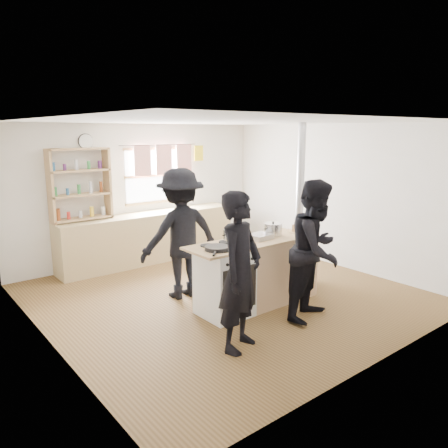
{
  "coord_description": "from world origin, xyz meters",
  "views": [
    {
      "loc": [
        -3.81,
        -4.76,
        2.37
      ],
      "look_at": [
        -0.1,
        -0.1,
        1.1
      ],
      "focal_mm": 35.0,
      "sensor_mm": 36.0,
      "label": 1
    }
  ],
  "objects_px": {
    "thermos": "(183,200)",
    "roast_tray": "(260,236)",
    "stockpot_stove": "(232,235)",
    "person_near_right": "(316,250)",
    "skillet_greens": "(217,248)",
    "bread_board": "(300,229)",
    "person_far": "(181,234)",
    "person_near_left": "(240,272)",
    "stockpot_counter": "(273,229)",
    "cooking_island": "(258,272)",
    "flue_heater": "(298,243)"
  },
  "relations": [
    {
      "from": "skillet_greens",
      "to": "stockpot_stove",
      "type": "relative_size",
      "value": 1.91
    },
    {
      "from": "person_near_right",
      "to": "stockpot_counter",
      "type": "bearing_deg",
      "value": 70.45
    },
    {
      "from": "stockpot_stove",
      "to": "bread_board",
      "type": "relative_size",
      "value": 0.74
    },
    {
      "from": "thermos",
      "to": "stockpot_counter",
      "type": "xyz_separation_m",
      "value": [
        -0.28,
        -2.72,
        -0.05
      ]
    },
    {
      "from": "roast_tray",
      "to": "person_far",
      "type": "relative_size",
      "value": 0.18
    },
    {
      "from": "person_near_right",
      "to": "person_far",
      "type": "xyz_separation_m",
      "value": [
        -0.93,
        1.69,
        0.04
      ]
    },
    {
      "from": "cooking_island",
      "to": "roast_tray",
      "type": "distance_m",
      "value": 0.5
    },
    {
      "from": "cooking_island",
      "to": "flue_heater",
      "type": "distance_m",
      "value": 1.12
    },
    {
      "from": "skillet_greens",
      "to": "roast_tray",
      "type": "distance_m",
      "value": 0.81
    },
    {
      "from": "thermos",
      "to": "person_far",
      "type": "relative_size",
      "value": 0.18
    },
    {
      "from": "thermos",
      "to": "stockpot_stove",
      "type": "xyz_separation_m",
      "value": [
        -0.96,
        -2.63,
        -0.05
      ]
    },
    {
      "from": "person_far",
      "to": "person_near_left",
      "type": "bearing_deg",
      "value": 83.14
    },
    {
      "from": "skillet_greens",
      "to": "bread_board",
      "type": "height_order",
      "value": "bread_board"
    },
    {
      "from": "stockpot_counter",
      "to": "person_near_right",
      "type": "distance_m",
      "value": 0.83
    },
    {
      "from": "skillet_greens",
      "to": "person_near_right",
      "type": "bearing_deg",
      "value": -33.19
    },
    {
      "from": "stockpot_stove",
      "to": "stockpot_counter",
      "type": "relative_size",
      "value": 0.88
    },
    {
      "from": "person_near_left",
      "to": "person_far",
      "type": "distance_m",
      "value": 1.76
    },
    {
      "from": "cooking_island",
      "to": "person_near_left",
      "type": "distance_m",
      "value": 1.36
    },
    {
      "from": "flue_heater",
      "to": "cooking_island",
      "type": "bearing_deg",
      "value": -167.33
    },
    {
      "from": "cooking_island",
      "to": "person_near_right",
      "type": "bearing_deg",
      "value": -70.4
    },
    {
      "from": "thermos",
      "to": "flue_heater",
      "type": "distance_m",
      "value": 2.6
    },
    {
      "from": "skillet_greens",
      "to": "stockpot_counter",
      "type": "xyz_separation_m",
      "value": [
        1.09,
        0.13,
        0.06
      ]
    },
    {
      "from": "stockpot_counter",
      "to": "skillet_greens",
      "type": "bearing_deg",
      "value": -173.2
    },
    {
      "from": "stockpot_stove",
      "to": "person_near_right",
      "type": "bearing_deg",
      "value": -54.88
    },
    {
      "from": "cooking_island",
      "to": "skillet_greens",
      "type": "xyz_separation_m",
      "value": [
        -0.77,
        -0.08,
        0.49
      ]
    },
    {
      "from": "cooking_island",
      "to": "stockpot_counter",
      "type": "distance_m",
      "value": 0.64
    },
    {
      "from": "roast_tray",
      "to": "person_far",
      "type": "xyz_separation_m",
      "value": [
        -0.69,
        0.92,
        -0.03
      ]
    },
    {
      "from": "stockpot_counter",
      "to": "cooking_island",
      "type": "bearing_deg",
      "value": -171.66
    },
    {
      "from": "person_near_left",
      "to": "stockpot_stove",
      "type": "bearing_deg",
      "value": 31.17
    },
    {
      "from": "flue_heater",
      "to": "bread_board",
      "type": "bearing_deg",
      "value": -135.69
    },
    {
      "from": "person_near_right",
      "to": "flue_heater",
      "type": "bearing_deg",
      "value": 35.03
    },
    {
      "from": "stockpot_counter",
      "to": "stockpot_stove",
      "type": "bearing_deg",
      "value": 172.53
    },
    {
      "from": "roast_tray",
      "to": "person_near_left",
      "type": "height_order",
      "value": "person_near_left"
    },
    {
      "from": "roast_tray",
      "to": "flue_heater",
      "type": "height_order",
      "value": "flue_heater"
    },
    {
      "from": "roast_tray",
      "to": "stockpot_stove",
      "type": "height_order",
      "value": "stockpot_stove"
    },
    {
      "from": "stockpot_stove",
      "to": "person_far",
      "type": "height_order",
      "value": "person_far"
    },
    {
      "from": "person_near_left",
      "to": "person_far",
      "type": "height_order",
      "value": "person_far"
    },
    {
      "from": "stockpot_counter",
      "to": "flue_heater",
      "type": "relative_size",
      "value": 0.1
    },
    {
      "from": "person_near_right",
      "to": "roast_tray",
      "type": "bearing_deg",
      "value": 91.15
    },
    {
      "from": "thermos",
      "to": "roast_tray",
      "type": "height_order",
      "value": "thermos"
    },
    {
      "from": "thermos",
      "to": "flue_heater",
      "type": "height_order",
      "value": "flue_heater"
    },
    {
      "from": "thermos",
      "to": "person_near_left",
      "type": "relative_size",
      "value": 0.19
    },
    {
      "from": "cooking_island",
      "to": "person_near_right",
      "type": "relative_size",
      "value": 1.1
    },
    {
      "from": "skillet_greens",
      "to": "bread_board",
      "type": "bearing_deg",
      "value": -0.01
    },
    {
      "from": "flue_heater",
      "to": "person_near_right",
      "type": "bearing_deg",
      "value": -128.4
    },
    {
      "from": "flue_heater",
      "to": "person_far",
      "type": "height_order",
      "value": "flue_heater"
    },
    {
      "from": "bread_board",
      "to": "flue_heater",
      "type": "height_order",
      "value": "flue_heater"
    },
    {
      "from": "stockpot_stove",
      "to": "person_near_left",
      "type": "distance_m",
      "value": 1.15
    },
    {
      "from": "roast_tray",
      "to": "person_near_right",
      "type": "bearing_deg",
      "value": -72.28
    },
    {
      "from": "person_near_left",
      "to": "skillet_greens",
      "type": "bearing_deg",
      "value": 47.53
    }
  ]
}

